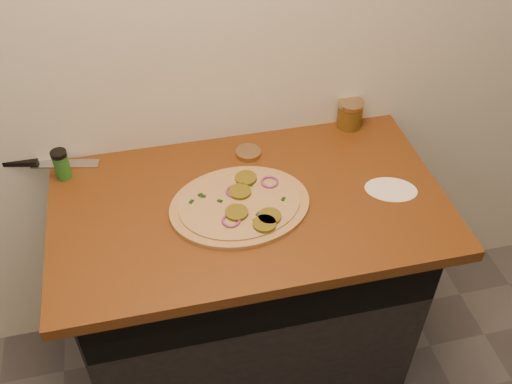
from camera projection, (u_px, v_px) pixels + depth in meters
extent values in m
cube|color=beige|center=(224.00, 14.00, 1.67)|extent=(4.00, 0.02, 2.70)
cube|color=black|center=(248.00, 288.00, 2.08)|extent=(1.10, 0.60, 0.86)
cube|color=#633112|center=(249.00, 205.00, 1.75)|extent=(1.20, 0.70, 0.04)
cylinder|color=tan|center=(240.00, 205.00, 1.71)|extent=(0.46, 0.46, 0.01)
cylinder|color=beige|center=(240.00, 203.00, 1.71)|extent=(0.40, 0.40, 0.01)
cylinder|color=brown|center=(240.00, 192.00, 1.73)|extent=(0.07, 0.07, 0.01)
cylinder|color=brown|center=(246.00, 178.00, 1.78)|extent=(0.07, 0.07, 0.01)
cylinder|color=brown|center=(265.00, 224.00, 1.63)|extent=(0.07, 0.07, 0.01)
cylinder|color=brown|center=(237.00, 213.00, 1.67)|extent=(0.07, 0.07, 0.01)
cylinder|color=brown|center=(270.00, 217.00, 1.66)|extent=(0.07, 0.07, 0.01)
torus|color=#823170|center=(231.00, 220.00, 1.65)|extent=(0.06, 0.06, 0.01)
torus|color=#823170|center=(270.00, 182.00, 1.77)|extent=(0.06, 0.06, 0.01)
torus|color=#823170|center=(235.00, 191.00, 1.74)|extent=(0.06, 0.06, 0.01)
cube|color=black|center=(255.00, 221.00, 1.65)|extent=(0.01, 0.02, 0.00)
cube|color=black|center=(232.00, 188.00, 1.75)|extent=(0.01, 0.02, 0.00)
cube|color=black|center=(283.00, 199.00, 1.72)|extent=(0.02, 0.02, 0.00)
cube|color=black|center=(191.00, 202.00, 1.71)|extent=(0.02, 0.02, 0.00)
cube|color=black|center=(251.00, 184.00, 1.76)|extent=(0.02, 0.02, 0.00)
cube|color=black|center=(220.00, 201.00, 1.71)|extent=(0.02, 0.02, 0.00)
cube|color=black|center=(244.00, 180.00, 1.78)|extent=(0.02, 0.02, 0.00)
cube|color=black|center=(237.00, 215.00, 1.66)|extent=(0.02, 0.02, 0.00)
cube|color=black|center=(258.00, 214.00, 1.67)|extent=(0.02, 0.02, 0.00)
cube|color=black|center=(203.00, 196.00, 1.72)|extent=(0.02, 0.01, 0.00)
cube|color=black|center=(200.00, 195.00, 1.73)|extent=(0.02, 0.01, 0.00)
cube|color=#B7BAC1|center=(65.00, 164.00, 1.86)|extent=(0.22, 0.09, 0.00)
cube|color=black|center=(19.00, 163.00, 1.86)|extent=(0.12, 0.05, 0.02)
cylinder|color=tan|center=(248.00, 153.00, 1.90)|extent=(0.09, 0.09, 0.02)
cylinder|color=maroon|center=(350.00, 116.00, 2.00)|extent=(0.09, 0.09, 0.08)
cylinder|color=tan|center=(351.00, 104.00, 1.96)|extent=(0.09, 0.09, 0.01)
cylinder|color=#256620|center=(62.00, 166.00, 1.79)|extent=(0.05, 0.05, 0.09)
cylinder|color=black|center=(58.00, 154.00, 1.76)|extent=(0.05, 0.05, 0.02)
cylinder|color=white|center=(391.00, 189.00, 1.78)|extent=(0.21, 0.21, 0.00)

